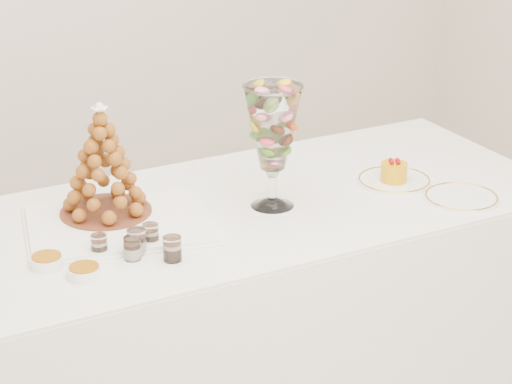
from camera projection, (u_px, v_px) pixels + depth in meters
buffet_table at (225, 326)px, 3.24m from camera, size 2.19×0.93×0.83m
lace_tray at (119, 224)px, 2.96m from camera, size 0.61×0.51×0.02m
macaron_vase at (273, 129)px, 3.02m from camera, size 0.18×0.18×0.39m
cake_plate at (394, 181)px, 3.29m from camera, size 0.24×0.24×0.01m
spare_plate at (461, 198)px, 3.16m from camera, size 0.24×0.24×0.01m
verrine_a at (99, 245)px, 2.78m from camera, size 0.06×0.06×0.06m
verrine_b at (137, 241)px, 2.79m from camera, size 0.06×0.06×0.07m
verrine_c at (151, 235)px, 2.84m from camera, size 0.06×0.06×0.06m
verrine_d at (132, 248)px, 2.76m from camera, size 0.06×0.06×0.07m
verrine_e at (172, 249)px, 2.75m from camera, size 0.06×0.06×0.07m
ramekin_back at (47, 261)px, 2.72m from camera, size 0.09×0.09×0.03m
ramekin_front at (84, 272)px, 2.67m from camera, size 0.09×0.09×0.03m
croquembouche at (103, 160)px, 2.96m from camera, size 0.28×0.28×0.35m
mousse_cake at (394, 172)px, 3.26m from camera, size 0.09×0.09×0.08m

